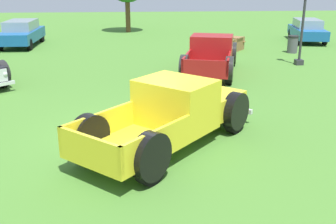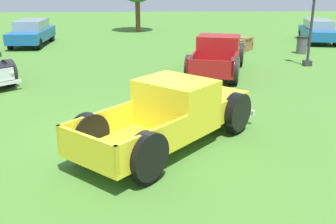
{
  "view_description": "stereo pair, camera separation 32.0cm",
  "coord_description": "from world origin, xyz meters",
  "px_view_note": "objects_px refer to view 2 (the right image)",
  "views": [
    {
      "loc": [
        0.15,
        -9.95,
        4.06
      ],
      "look_at": [
        0.89,
        -0.64,
        0.9
      ],
      "focal_mm": 42.97,
      "sensor_mm": 36.0,
      "label": 1
    },
    {
      "loc": [
        0.47,
        -9.97,
        4.06
      ],
      "look_at": [
        0.89,
        -0.64,
        0.9
      ],
      "focal_mm": 42.97,
      "sensor_mm": 36.0,
      "label": 2
    }
  ],
  "objects_px": {
    "lamp_post_near": "(311,25)",
    "trash_can": "(302,45)",
    "sedan_distant_a": "(318,31)",
    "sedan_distant_b": "(32,32)",
    "picnic_table": "(235,42)",
    "pickup_truck_behind_left": "(218,55)",
    "pickup_truck_foreground": "(178,113)"
  },
  "relations": [
    {
      "from": "lamp_post_near",
      "to": "trash_can",
      "type": "distance_m",
      "value": 3.57
    },
    {
      "from": "sedan_distant_a",
      "to": "sedan_distant_b",
      "type": "relative_size",
      "value": 0.98
    },
    {
      "from": "picnic_table",
      "to": "trash_can",
      "type": "relative_size",
      "value": 2.45
    },
    {
      "from": "pickup_truck_behind_left",
      "to": "sedan_distant_a",
      "type": "xyz_separation_m",
      "value": [
        7.82,
        8.23,
        -0.03
      ]
    },
    {
      "from": "pickup_truck_foreground",
      "to": "sedan_distant_b",
      "type": "relative_size",
      "value": 1.15
    },
    {
      "from": "pickup_truck_behind_left",
      "to": "pickup_truck_foreground",
      "type": "bearing_deg",
      "value": -106.47
    },
    {
      "from": "trash_can",
      "to": "sedan_distant_a",
      "type": "bearing_deg",
      "value": 58.07
    },
    {
      "from": "sedan_distant_b",
      "to": "trash_can",
      "type": "distance_m",
      "value": 16.06
    },
    {
      "from": "sedan_distant_a",
      "to": "lamp_post_near",
      "type": "height_order",
      "value": "lamp_post_near"
    },
    {
      "from": "lamp_post_near",
      "to": "trash_can",
      "type": "relative_size",
      "value": 3.85
    },
    {
      "from": "pickup_truck_behind_left",
      "to": "sedan_distant_a",
      "type": "height_order",
      "value": "pickup_truck_behind_left"
    },
    {
      "from": "lamp_post_near",
      "to": "picnic_table",
      "type": "xyz_separation_m",
      "value": [
        -2.6,
        4.43,
        -1.43
      ]
    },
    {
      "from": "lamp_post_near",
      "to": "picnic_table",
      "type": "height_order",
      "value": "lamp_post_near"
    },
    {
      "from": "pickup_truck_foreground",
      "to": "lamp_post_near",
      "type": "bearing_deg",
      "value": 52.84
    },
    {
      "from": "sedan_distant_b",
      "to": "pickup_truck_behind_left",
      "type": "bearing_deg",
      "value": -37.33
    },
    {
      "from": "sedan_distant_a",
      "to": "sedan_distant_b",
      "type": "height_order",
      "value": "sedan_distant_b"
    },
    {
      "from": "pickup_truck_foreground",
      "to": "sedan_distant_a",
      "type": "relative_size",
      "value": 1.17
    },
    {
      "from": "pickup_truck_behind_left",
      "to": "trash_can",
      "type": "relative_size",
      "value": 5.93
    },
    {
      "from": "pickup_truck_foreground",
      "to": "picnic_table",
      "type": "bearing_deg",
      "value": 72.55
    },
    {
      "from": "pickup_truck_behind_left",
      "to": "sedan_distant_a",
      "type": "bearing_deg",
      "value": 46.45
    },
    {
      "from": "pickup_truck_behind_left",
      "to": "picnic_table",
      "type": "relative_size",
      "value": 2.42
    },
    {
      "from": "pickup_truck_foreground",
      "to": "trash_can",
      "type": "height_order",
      "value": "pickup_truck_foreground"
    },
    {
      "from": "pickup_truck_foreground",
      "to": "sedan_distant_a",
      "type": "height_order",
      "value": "pickup_truck_foreground"
    },
    {
      "from": "pickup_truck_behind_left",
      "to": "picnic_table",
      "type": "distance_m",
      "value": 5.87
    },
    {
      "from": "sedan_distant_b",
      "to": "pickup_truck_foreground",
      "type": "bearing_deg",
      "value": -63.16
    },
    {
      "from": "pickup_truck_foreground",
      "to": "lamp_post_near",
      "type": "relative_size",
      "value": 1.44
    },
    {
      "from": "picnic_table",
      "to": "trash_can",
      "type": "height_order",
      "value": "trash_can"
    },
    {
      "from": "sedan_distant_b",
      "to": "picnic_table",
      "type": "relative_size",
      "value": 1.97
    },
    {
      "from": "pickup_truck_behind_left",
      "to": "lamp_post_near",
      "type": "height_order",
      "value": "lamp_post_near"
    },
    {
      "from": "sedan_distant_a",
      "to": "sedan_distant_b",
      "type": "xyz_separation_m",
      "value": [
        -18.12,
        -0.38,
        0.06
      ]
    },
    {
      "from": "pickup_truck_foreground",
      "to": "pickup_truck_behind_left",
      "type": "xyz_separation_m",
      "value": [
        2.33,
        7.89,
        -0.01
      ]
    },
    {
      "from": "pickup_truck_foreground",
      "to": "pickup_truck_behind_left",
      "type": "height_order",
      "value": "pickup_truck_foreground"
    }
  ]
}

